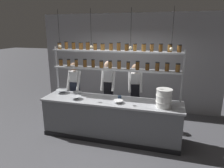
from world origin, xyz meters
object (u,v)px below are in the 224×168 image
(spice_shelf_unit, at_px, (115,61))
(prep_bowl_near_left, at_px, (78,93))
(chef_center, at_px, (108,88))
(serving_cup_front, at_px, (120,97))
(chef_left, at_px, (75,88))
(container_stack, at_px, (164,98))
(prep_bowl_near_right, at_px, (62,91))
(prep_bowl_center_front, at_px, (76,98))
(chef_right, at_px, (135,90))
(prep_bowl_center_back, at_px, (118,102))

(spice_shelf_unit, relative_size, prep_bowl_near_left, 13.79)
(chef_center, height_order, serving_cup_front, chef_center)
(chef_left, distance_m, prep_bowl_near_left, 0.48)
(chef_left, height_order, container_stack, chef_left)
(prep_bowl_near_right, bearing_deg, chef_center, 21.99)
(chef_center, distance_m, serving_cup_front, 0.68)
(prep_bowl_center_front, bearing_deg, container_stack, 1.06)
(chef_left, bearing_deg, chef_right, 9.16)
(prep_bowl_near_left, height_order, prep_bowl_center_back, same)
(prep_bowl_near_left, bearing_deg, prep_bowl_center_front, -70.22)
(serving_cup_front, bearing_deg, chef_center, 129.01)
(spice_shelf_unit, relative_size, prep_bowl_center_front, 12.66)
(prep_bowl_center_back, bearing_deg, serving_cup_front, 96.98)
(chef_center, height_order, prep_bowl_center_back, chef_center)
(container_stack, xyz_separation_m, prep_bowl_center_back, (-0.97, -0.02, -0.17))
(serving_cup_front, bearing_deg, container_stack, -12.89)
(chef_center, relative_size, prep_bowl_center_front, 6.99)
(spice_shelf_unit, xyz_separation_m, container_stack, (1.17, -0.44, -0.66))
(chef_right, height_order, container_stack, chef_right)
(chef_right, distance_m, container_stack, 1.22)
(prep_bowl_near_right, xyz_separation_m, serving_cup_front, (1.53, -0.08, 0.00))
(spice_shelf_unit, bearing_deg, prep_bowl_center_back, -66.28)
(chef_left, height_order, prep_bowl_center_front, chef_left)
(container_stack, distance_m, prep_bowl_center_back, 0.98)
(prep_bowl_center_front, xyz_separation_m, prep_bowl_center_back, (1.01, 0.02, -0.00))
(prep_bowl_center_back, xyz_separation_m, serving_cup_front, (-0.03, 0.25, 0.01))
(chef_center, xyz_separation_m, prep_bowl_center_back, (0.46, -0.77, -0.05))
(prep_bowl_center_back, relative_size, prep_bowl_near_right, 0.75)
(spice_shelf_unit, height_order, chef_right, spice_shelf_unit)
(prep_bowl_center_back, bearing_deg, chef_right, 77.46)
(prep_bowl_near_right, bearing_deg, chef_right, 19.61)
(prep_bowl_center_back, bearing_deg, chef_center, 120.55)
(chef_center, relative_size, prep_bowl_near_left, 7.61)
(chef_left, xyz_separation_m, chef_right, (1.61, 0.24, -0.00))
(chef_right, bearing_deg, prep_bowl_center_back, -116.04)
(chef_right, height_order, prep_bowl_center_back, chef_right)
(chef_center, xyz_separation_m, prep_bowl_near_right, (-1.11, -0.45, -0.04))
(prep_bowl_center_front, relative_size, serving_cup_front, 2.80)
(chef_left, distance_m, prep_bowl_center_back, 1.57)
(prep_bowl_center_back, height_order, prep_bowl_near_right, prep_bowl_near_right)
(prep_bowl_center_front, height_order, prep_bowl_center_back, prep_bowl_center_front)
(prep_bowl_near_left, bearing_deg, chef_left, 123.61)
(chef_left, relative_size, prep_bowl_center_back, 7.37)
(chef_right, bearing_deg, container_stack, -64.82)
(chef_left, distance_m, prep_bowl_near_right, 0.43)
(spice_shelf_unit, height_order, prep_bowl_center_front, spice_shelf_unit)
(spice_shelf_unit, relative_size, chef_right, 1.90)
(prep_bowl_near_left, xyz_separation_m, prep_bowl_near_right, (-0.44, 0.01, 0.01))
(chef_center, distance_m, prep_bowl_near_left, 0.81)
(chef_left, distance_m, chef_center, 0.94)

